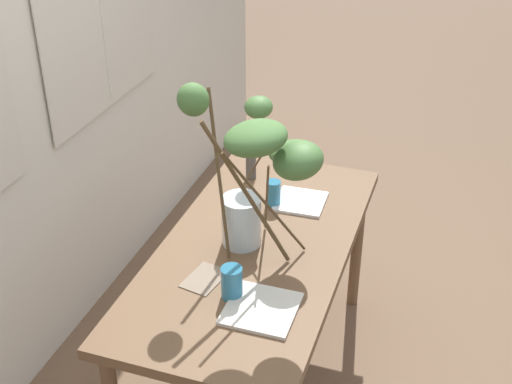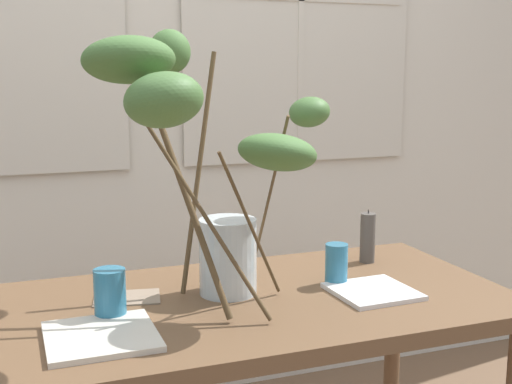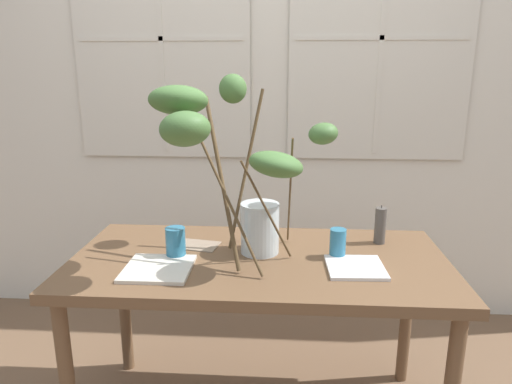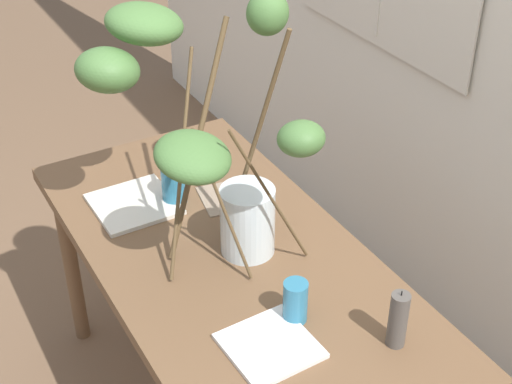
{
  "view_description": "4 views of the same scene",
  "coord_description": "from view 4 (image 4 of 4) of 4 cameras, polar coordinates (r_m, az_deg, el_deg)",
  "views": [
    {
      "loc": [
        -2.11,
        -0.71,
        2.31
      ],
      "look_at": [
        0.08,
        0.02,
        0.93
      ],
      "focal_mm": 48.74,
      "sensor_mm": 36.0,
      "label": 1
    },
    {
      "loc": [
        -0.52,
        -1.56,
        1.32
      ],
      "look_at": [
        0.06,
        0.0,
        1.02
      ],
      "focal_mm": 46.52,
      "sensor_mm": 36.0,
      "label": 2
    },
    {
      "loc": [
        0.1,
        -1.66,
        1.45
      ],
      "look_at": [
        -0.01,
        0.03,
        0.99
      ],
      "focal_mm": 32.26,
      "sensor_mm": 36.0,
      "label": 3
    },
    {
      "loc": [
        1.48,
        -0.76,
        2.07
      ],
      "look_at": [
        0.05,
        0.06,
        0.96
      ],
      "focal_mm": 53.14,
      "sensor_mm": 36.0,
      "label": 4
    }
  ],
  "objects": [
    {
      "name": "dining_table",
      "position": [
        2.18,
        -1.93,
        -6.41
      ],
      "size": [
        1.46,
        0.71,
        0.74
      ],
      "color": "brown",
      "rests_on": "ground"
    },
    {
      "name": "pillar_candle",
      "position": [
        1.85,
        10.64,
        -9.43
      ],
      "size": [
        0.05,
        0.05,
        0.17
      ],
      "color": "#514C47",
      "rests_on": "dining_table"
    },
    {
      "name": "plate_square_right",
      "position": [
        1.86,
        1.05,
        -11.5
      ],
      "size": [
        0.21,
        0.21,
        0.01
      ],
      "primitive_type": "cube",
      "rotation": [
        0.0,
        0.0,
        0.04
      ],
      "color": "white",
      "rests_on": "dining_table"
    },
    {
      "name": "drinking_glass_blue_left",
      "position": [
        2.33,
        -6.2,
        0.55
      ],
      "size": [
        0.08,
        0.08,
        0.12
      ],
      "primitive_type": "cylinder",
      "color": "teal",
      "rests_on": "dining_table"
    },
    {
      "name": "napkin_folded",
      "position": [
        2.36,
        -2.66,
        -0.5
      ],
      "size": [
        0.19,
        0.15,
        0.0
      ],
      "primitive_type": "cube",
      "rotation": [
        0.0,
        0.0,
        -0.18
      ],
      "color": "gray",
      "rests_on": "dining_table"
    },
    {
      "name": "drinking_glass_blue_right",
      "position": [
        1.9,
        2.97,
        -8.23
      ],
      "size": [
        0.06,
        0.06,
        0.12
      ],
      "primitive_type": "cylinder",
      "color": "teal",
      "rests_on": "dining_table"
    },
    {
      "name": "plate_square_left",
      "position": [
        2.35,
        -9.17,
        -0.91
      ],
      "size": [
        0.24,
        0.24,
        0.01
      ],
      "primitive_type": "cube",
      "rotation": [
        0.0,
        0.0,
        0.01
      ],
      "color": "silver",
      "rests_on": "dining_table"
    },
    {
      "name": "vase_with_branches",
      "position": [
        1.96,
        -4.37,
        5.0
      ],
      "size": [
        0.71,
        0.62,
        0.72
      ],
      "color": "silver",
      "rests_on": "dining_table"
    }
  ]
}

